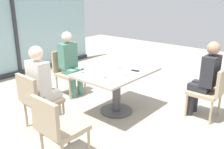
{
  "coord_description": "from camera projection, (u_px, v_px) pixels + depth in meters",
  "views": [
    {
      "loc": [
        -2.94,
        -2.43,
        1.93
      ],
      "look_at": [
        0.0,
        0.1,
        0.65
      ],
      "focal_mm": 38.96,
      "sensor_mm": 36.0,
      "label": 1
    }
  ],
  "objects": [
    {
      "name": "chair_front_right",
      "position": [
        211.0,
        90.0,
        3.85
      ],
      "size": [
        0.46,
        0.5,
        0.87
      ],
      "color": "tan",
      "rests_on": "ground_plane"
    },
    {
      "name": "cell_phone_on_table",
      "position": [
        135.0,
        71.0,
        4.01
      ],
      "size": [
        0.09,
        0.15,
        0.01
      ],
      "primitive_type": "cube",
      "rotation": [
        0.0,
        0.0,
        0.15
      ],
      "color": "black",
      "rests_on": "dining_table_main"
    },
    {
      "name": "wine_glass_6",
      "position": [
        80.0,
        65.0,
        3.88
      ],
      "size": [
        0.07,
        0.07,
        0.18
      ],
      "color": "silver",
      "rests_on": "dining_table_main"
    },
    {
      "name": "wine_glass_2",
      "position": [
        129.0,
        58.0,
        4.32
      ],
      "size": [
        0.07,
        0.07,
        0.18
      ],
      "color": "silver",
      "rests_on": "dining_table_main"
    },
    {
      "name": "handbag_0",
      "position": [
        64.0,
        130.0,
        3.37
      ],
      "size": [
        0.31,
        0.17,
        0.28
      ],
      "primitive_type": "cube",
      "rotation": [
        0.0,
        0.0,
        -0.04
      ],
      "color": "#232328",
      "rests_on": "ground_plane"
    },
    {
      "name": "wine_glass_3",
      "position": [
        104.0,
        70.0,
        3.64
      ],
      "size": [
        0.07,
        0.07,
        0.18
      ],
      "color": "silver",
      "rests_on": "dining_table_main"
    },
    {
      "name": "dining_table_main",
      "position": [
        117.0,
        81.0,
        4.06
      ],
      "size": [
        1.32,
        0.92,
        0.73
      ],
      "color": "#BCB29E",
      "rests_on": "ground_plane"
    },
    {
      "name": "wine_glass_1",
      "position": [
        115.0,
        55.0,
        4.51
      ],
      "size": [
        0.07,
        0.07,
        0.18
      ],
      "color": "silver",
      "rests_on": "dining_table_main"
    },
    {
      "name": "chair_side_end",
      "position": [
        57.0,
        125.0,
        2.8
      ],
      "size": [
        0.5,
        0.46,
        0.87
      ],
      "color": "tan",
      "rests_on": "ground_plane"
    },
    {
      "name": "ground_plane",
      "position": [
        116.0,
        111.0,
        4.23
      ],
      "size": [
        12.0,
        12.0,
        0.0
      ],
      "primitive_type": "plane",
      "color": "#A89E8E"
    },
    {
      "name": "person_far_left",
      "position": [
        43.0,
        83.0,
        3.55
      ],
      "size": [
        0.39,
        0.34,
        1.26
      ],
      "color": "silver",
      "rests_on": "ground_plane"
    },
    {
      "name": "window_wall_backdrop",
      "position": [
        14.0,
        26.0,
        5.83
      ],
      "size": [
        4.58,
        0.1,
        2.7
      ],
      "color": "#92B7BC",
      "rests_on": "ground_plane"
    },
    {
      "name": "wine_glass_0",
      "position": [
        124.0,
        67.0,
        3.75
      ],
      "size": [
        0.07,
        0.07,
        0.18
      ],
      "color": "silver",
      "rests_on": "dining_table_main"
    },
    {
      "name": "chair_far_left",
      "position": [
        37.0,
        98.0,
        3.53
      ],
      "size": [
        0.5,
        0.46,
        0.87
      ],
      "color": "tan",
      "rests_on": "ground_plane"
    },
    {
      "name": "person_near_window",
      "position": [
        70.0,
        61.0,
        4.74
      ],
      "size": [
        0.34,
        0.39,
        1.26
      ],
      "color": "#4C7F6B",
      "rests_on": "ground_plane"
    },
    {
      "name": "chair_near_window",
      "position": [
        67.0,
        70.0,
        4.87
      ],
      "size": [
        0.46,
        0.51,
        0.87
      ],
      "color": "tan",
      "rests_on": "ground_plane"
    },
    {
      "name": "person_front_right",
      "position": [
        206.0,
        76.0,
        3.85
      ],
      "size": [
        0.34,
        0.39,
        1.26
      ],
      "color": "#28282D",
      "rests_on": "ground_plane"
    },
    {
      "name": "wine_glass_4",
      "position": [
        103.0,
        58.0,
        4.26
      ],
      "size": [
        0.07,
        0.07,
        0.18
      ],
      "color": "silver",
      "rests_on": "dining_table_main"
    },
    {
      "name": "coffee_cup",
      "position": [
        88.0,
        71.0,
        3.88
      ],
      "size": [
        0.08,
        0.08,
        0.09
      ],
      "primitive_type": "cylinder",
      "color": "white",
      "rests_on": "dining_table_main"
    },
    {
      "name": "wine_glass_5",
      "position": [
        118.0,
        60.0,
        4.14
      ],
      "size": [
        0.07,
        0.07,
        0.18
      ],
      "color": "silver",
      "rests_on": "dining_table_main"
    }
  ]
}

